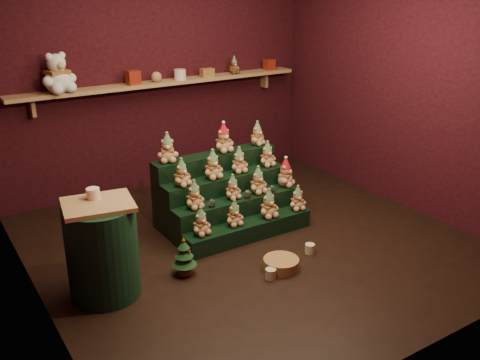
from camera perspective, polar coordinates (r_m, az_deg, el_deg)
ground at (r=5.33m, az=1.23°, el=-6.70°), size 4.00×4.00×0.00m
back_wall at (r=6.62m, az=-8.81°, el=11.32°), size 4.00×0.10×2.80m
front_wall at (r=3.41m, az=20.98°, el=1.27°), size 4.00×0.10×2.80m
left_wall at (r=4.10m, az=-23.19°, el=4.11°), size 0.10×4.00×2.80m
right_wall at (r=6.21m, az=17.50°, el=10.01°), size 0.10×4.00×2.80m
back_shelf at (r=6.47m, az=-8.11°, el=10.20°), size 3.60×0.26×0.24m
riser_tier_front at (r=5.38m, az=0.95°, el=-5.37°), size 1.40×0.22×0.18m
riser_tier_midfront at (r=5.51m, az=-0.32°, el=-3.68°), size 1.40×0.22×0.36m
riser_tier_midback at (r=5.64m, az=-1.52°, el=-2.07°), size 1.40×0.22×0.54m
riser_tier_back at (r=5.78m, az=-2.66°, el=-0.53°), size 1.40×0.22×0.72m
teddy_0 at (r=5.05m, az=-4.20°, el=-4.42°), size 0.23×0.21×0.27m
teddy_1 at (r=5.22m, az=-0.61°, el=-3.55°), size 0.18×0.17×0.26m
teddy_2 at (r=5.40m, az=3.08°, el=-2.52°), size 0.22×0.20×0.30m
teddy_3 at (r=5.60m, az=6.16°, el=-1.92°), size 0.21×0.19×0.26m
teddy_4 at (r=5.17m, az=-4.91°, el=-1.57°), size 0.22×0.21×0.28m
teddy_5 at (r=5.38m, az=-0.79°, el=-0.76°), size 0.20×0.19×0.25m
teddy_6 at (r=5.52m, az=1.93°, el=-0.02°), size 0.23×0.21×0.28m
teddy_7 at (r=5.72m, az=4.87°, el=0.81°), size 0.29×0.29×0.31m
teddy_8 at (r=5.25m, az=-6.25°, el=0.79°), size 0.25×0.24×0.27m
teddy_9 at (r=5.42m, az=-2.92°, el=1.67°), size 0.23×0.21×0.30m
teddy_10 at (r=5.59m, az=-0.10°, el=2.14°), size 0.20×0.18×0.27m
teddy_11 at (r=5.78m, az=2.94°, el=2.78°), size 0.20×0.18×0.27m
teddy_12 at (r=5.40m, az=-7.74°, el=3.43°), size 0.27×0.26×0.30m
teddy_13 at (r=5.67m, az=-1.76°, el=4.52°), size 0.24×0.22×0.31m
teddy_14 at (r=5.92m, az=1.85°, el=4.98°), size 0.24×0.23×0.26m
snow_globe_a at (r=5.22m, az=-3.00°, el=-2.47°), size 0.06×0.06×0.09m
snow_globe_b at (r=5.41m, az=0.79°, el=-1.52°), size 0.07×0.07×0.09m
snow_globe_c at (r=5.58m, az=3.44°, el=-0.93°), size 0.06×0.06×0.08m
side_table at (r=4.47m, az=-14.45°, el=-7.24°), size 0.61×0.57×0.82m
table_ornament at (r=4.37m, az=-15.41°, el=-1.38°), size 0.11×0.11×0.08m
mini_christmas_tree at (r=4.74m, az=-5.98°, el=-8.11°), size 0.22×0.22×0.37m
mug_left at (r=4.72m, az=3.29°, el=-9.97°), size 0.09×0.09×0.09m
mug_right at (r=5.16m, az=7.46°, el=-7.27°), size 0.09×0.09×0.09m
wicker_basket at (r=4.87m, az=4.41°, el=-8.92°), size 0.37×0.37×0.10m
white_bear at (r=6.00m, az=-18.98°, el=11.28°), size 0.45×0.42×0.53m
brown_bear at (r=6.87m, az=-0.63°, el=12.13°), size 0.15×0.14×0.21m
gift_tin_red_a at (r=6.29m, az=-11.33°, el=10.67°), size 0.14×0.14×0.16m
gift_tin_cream at (r=6.52m, az=-6.42°, el=11.12°), size 0.14×0.14×0.12m
gift_tin_red_b at (r=7.19m, az=3.14°, el=12.19°), size 0.12×0.12×0.14m
shelf_plush_ball at (r=6.40m, az=-8.91°, el=10.81°), size 0.12×0.12×0.12m
scarf_gift_box at (r=6.70m, az=-3.53°, el=11.37°), size 0.16×0.10×0.10m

